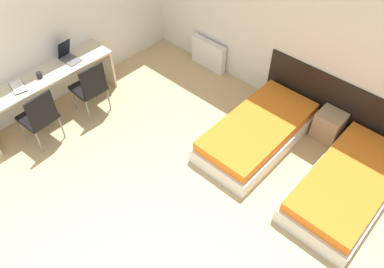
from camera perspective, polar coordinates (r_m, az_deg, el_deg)
wall_back at (r=5.76m, az=13.97°, el=16.17°), size 6.15×0.05×2.70m
wall_left at (r=6.09m, az=-20.63°, el=16.30°), size 0.05×5.33×2.70m
headboard_panel at (r=5.90m, az=21.57°, el=3.81°), size 2.48×0.03×0.88m
bed_near_window at (r=5.56m, az=9.96°, el=0.28°), size 0.96×1.94×0.39m
bed_near_door at (r=5.26m, az=22.61°, el=-7.29°), size 0.96×1.94×0.39m
nightstand at (r=5.88m, az=20.09°, el=1.25°), size 0.38×0.36×0.45m
radiator at (r=6.86m, az=2.53°, el=12.03°), size 0.70×0.12×0.52m
desk at (r=6.10m, az=-21.31°, el=7.23°), size 0.52×2.17×0.73m
chair_near_laptop at (r=5.94m, az=-15.26°, el=7.03°), size 0.47×0.47×0.93m
chair_near_notebook at (r=5.67m, az=-22.26°, el=2.62°), size 0.48×0.48×0.93m
laptop at (r=6.18m, az=-18.34°, el=11.22°), size 0.34×0.25×0.31m
open_notebook at (r=5.92m, az=-24.99°, el=6.52°), size 0.36×0.25×0.02m
mug at (r=5.95m, az=-22.25°, el=8.28°), size 0.08×0.08×0.09m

